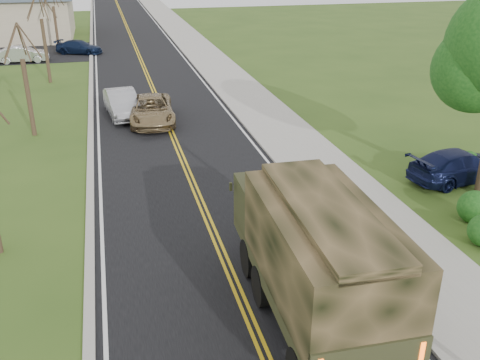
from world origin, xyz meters
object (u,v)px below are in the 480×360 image
object	(u,v)px
military_truck	(314,249)
pickup_navy	(459,166)
suv_champagne	(151,110)
sedan_silver	(122,103)

from	to	relation	value
military_truck	pickup_navy	world-z (taller)	military_truck
suv_champagne	sedan_silver	bearing A→B (deg)	137.32
military_truck	suv_champagne	bearing A→B (deg)	99.07
military_truck	sedan_silver	size ratio (longest dim) A/B	1.62
military_truck	sedan_silver	xyz separation A→B (m)	(-3.91, 19.85, -1.35)
military_truck	sedan_silver	bearing A→B (deg)	102.77
military_truck	pickup_navy	size ratio (longest dim) A/B	1.62
military_truck	suv_champagne	size ratio (longest dim) A/B	1.43
suv_champagne	sedan_silver	size ratio (longest dim) A/B	1.13
sedan_silver	pickup_navy	bearing A→B (deg)	-50.57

